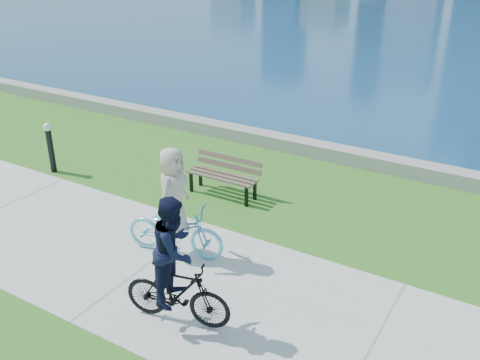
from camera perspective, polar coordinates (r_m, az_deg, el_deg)
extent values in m
plane|color=#296119|center=(9.54, -9.92, -9.01)|extent=(320.00, 320.00, 0.00)
cube|color=#ACACA7|center=(9.53, -9.92, -8.96)|extent=(80.00, 3.50, 0.02)
cube|color=gray|center=(14.15, 6.38, 3.64)|extent=(90.00, 0.50, 0.35)
cube|color=black|center=(11.92, -5.23, -0.22)|extent=(0.06, 0.06, 0.46)
cube|color=black|center=(11.22, 0.69, -1.78)|extent=(0.06, 0.06, 0.46)
cube|color=black|center=(12.18, -4.24, 0.41)|extent=(0.06, 0.06, 0.46)
cube|color=black|center=(11.50, 1.60, -1.08)|extent=(0.06, 0.06, 0.46)
cube|color=brown|center=(11.44, -2.38, 0.14)|extent=(1.62, 0.11, 0.04)
cube|color=brown|center=(11.57, -1.95, 0.43)|extent=(1.62, 0.11, 0.04)
cube|color=brown|center=(11.69, -1.52, 0.71)|extent=(1.62, 0.11, 0.04)
cube|color=brown|center=(11.73, -1.21, 1.51)|extent=(1.62, 0.07, 0.12)
cube|color=brown|center=(11.69, -1.14, 2.34)|extent=(1.62, 0.07, 0.12)
cylinder|color=black|center=(13.52, -19.52, 2.99)|extent=(0.14, 0.14, 1.09)
sphere|color=white|center=(13.33, -19.87, 5.33)|extent=(0.20, 0.20, 0.20)
imported|color=#5DC5E3|center=(9.54, -6.93, -5.29)|extent=(1.02, 1.92, 0.95)
imported|color=beige|center=(9.19, -7.17, -1.25)|extent=(0.67, 0.88, 1.59)
imported|color=black|center=(7.96, -6.73, -11.91)|extent=(0.82, 1.70, 0.99)
imported|color=black|center=(7.54, -7.01, -7.37)|extent=(0.76, 0.89, 1.62)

